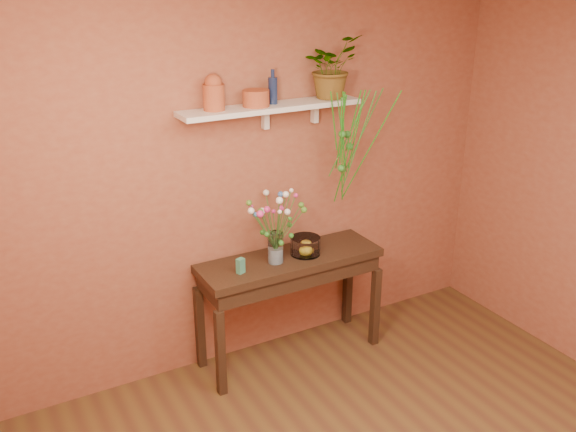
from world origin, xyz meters
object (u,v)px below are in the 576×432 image
sideboard (290,272)px  glass_bowl (305,246)px  spider_plant (331,67)px  terracotta_jug (214,93)px  blue_bottle (273,90)px  bouquet (274,214)px  glass_vase (276,250)px

sideboard → glass_bowl: bearing=-5.5°
sideboard → spider_plant: 1.50m
sideboard → terracotta_jug: bearing=165.2°
blue_bottle → spider_plant: spider_plant is taller
spider_plant → glass_bowl: 1.30m
bouquet → sideboard: bearing=13.4°
terracotta_jug → glass_bowl: (0.61, -0.14, -1.16)m
sideboard → bouquet: bearing=-166.6°
glass_vase → blue_bottle: bearing=65.4°
glass_bowl → glass_vase: bearing=-176.1°
terracotta_jug → blue_bottle: terracotta_jug is taller
terracotta_jug → blue_bottle: (0.43, 0.01, -0.02)m
sideboard → blue_bottle: blue_bottle is taller
glass_vase → bouquet: bouquet is taller
spider_plant → glass_vase: 1.34m
terracotta_jug → glass_vase: bearing=-24.0°
spider_plant → glass_vase: size_ratio=1.89×
sideboard → blue_bottle: bearing=114.1°
glass_vase → sideboard: bearing=12.1°
terracotta_jug → glass_bowl: bearing=-13.0°
blue_bottle → glass_bowl: (0.18, -0.15, -1.14)m
bouquet → glass_bowl: bearing=5.0°
glass_bowl → sideboard: bearing=174.5°
sideboard → glass_vase: size_ratio=5.98×
terracotta_jug → sideboard: bearing=-14.8°
glass_bowl → spider_plant: bearing=26.6°
glass_vase → spider_plant: bearing=16.2°
bouquet → glass_vase: bearing=29.3°
sideboard → bouquet: bouquet is taller
blue_bottle → bouquet: size_ratio=0.50×
glass_bowl → bouquet: bearing=-175.0°
blue_bottle → bouquet: (-0.09, -0.17, -0.82)m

